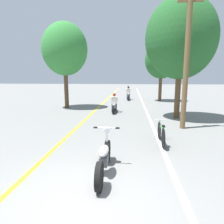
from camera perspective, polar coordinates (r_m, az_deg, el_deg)
ground_plane at (r=4.46m, az=-8.00°, el=-23.64°), size 120.00×120.00×0.00m
lane_stripe_center at (r=17.10m, az=-3.35°, el=1.87°), size 0.14×48.00×0.01m
lane_stripe_edge at (r=16.93m, az=9.19°, el=1.68°), size 0.14×48.00×0.01m
utility_pole at (r=9.96m, az=20.57°, el=13.98°), size 1.10×0.24×6.30m
roadside_tree_right_near at (r=12.50m, az=19.06°, el=19.26°), size 3.96×3.57×6.85m
roadside_tree_right_far at (r=20.65m, az=13.91°, el=14.23°), size 3.17×2.85×5.87m
roadside_tree_left at (r=16.25m, az=-13.36°, el=17.02°), size 3.46×3.12×6.49m
motorcycle_foreground at (r=5.22m, az=-2.28°, el=-12.84°), size 0.72×2.14×1.10m
motorcycle_rider_lead at (r=13.79m, az=0.65°, el=1.99°), size 0.50×1.93×1.33m
motorcycle_rider_far at (r=21.24m, az=4.68°, el=4.96°), size 0.50×2.17×1.45m
bicycle_parked at (r=7.67m, az=13.86°, el=-5.98°), size 0.44×1.72×0.82m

